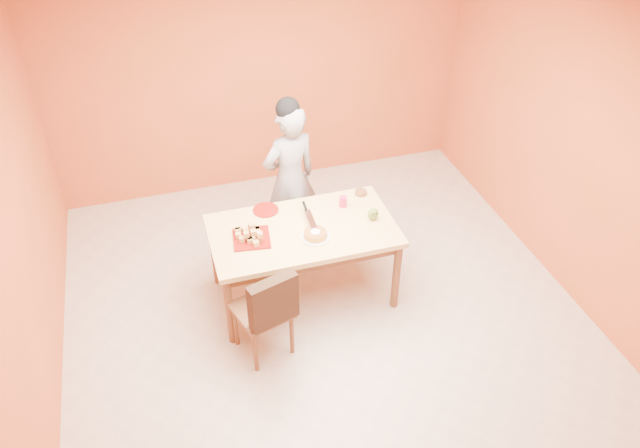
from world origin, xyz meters
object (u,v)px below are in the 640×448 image
object	(u,v)px
red_dinner_plate	(266,210)
sponge_cake	(315,234)
dining_chair	(262,309)
checker_tin	(361,193)
egg_ornament	(373,214)
magenta_glass	(343,201)
dining_table	(303,237)
person	(290,179)
pastry_platter	(252,238)

from	to	relation	value
red_dinner_plate	sponge_cake	bearing A→B (deg)	-57.40
dining_chair	checker_tin	size ratio (longest dim) A/B	8.33
sponge_cake	egg_ornament	bearing A→B (deg)	9.68
checker_tin	red_dinner_plate	bearing A→B (deg)	180.00
dining_chair	sponge_cake	xyz separation A→B (m)	(0.57, 0.42, 0.32)
egg_ornament	checker_tin	world-z (taller)	egg_ornament
magenta_glass	dining_chair	bearing A→B (deg)	-139.96
dining_table	sponge_cake	distance (m)	0.21
magenta_glass	sponge_cake	bearing A→B (deg)	-135.27
dining_chair	red_dinner_plate	xyz separation A→B (m)	(0.25, 0.92, 0.29)
dining_table	checker_tin	world-z (taller)	checker_tin
sponge_cake	magenta_glass	bearing A→B (deg)	44.73
person	pastry_platter	xyz separation A→B (m)	(-0.54, -0.78, -0.00)
dining_chair	person	world-z (taller)	person
dining_chair	magenta_glass	distance (m)	1.27
egg_ornament	checker_tin	size ratio (longest dim) A/B	1.10
person	dining_table	bearing A→B (deg)	67.66
dining_chair	pastry_platter	bearing A→B (deg)	67.89
pastry_platter	sponge_cake	world-z (taller)	sponge_cake
red_dinner_plate	dining_table	bearing A→B (deg)	-54.95
checker_tin	person	bearing A→B (deg)	143.84
egg_ornament	magenta_glass	xyz separation A→B (m)	(-0.19, 0.27, -0.01)
magenta_glass	pastry_platter	bearing A→B (deg)	-165.37
person	egg_ornament	xyz separation A→B (m)	(0.54, -0.82, 0.05)
person	sponge_cake	distance (m)	0.91
person	red_dinner_plate	distance (m)	0.53
dining_chair	person	distance (m)	1.49
pastry_platter	red_dinner_plate	bearing A→B (deg)	60.62
person	checker_tin	world-z (taller)	person
egg_ornament	checker_tin	bearing A→B (deg)	67.70
dining_table	red_dinner_plate	bearing A→B (deg)	125.05
sponge_cake	checker_tin	xyz separation A→B (m)	(0.59, 0.50, -0.02)
dining_chair	red_dinner_plate	world-z (taller)	dining_chair
pastry_platter	egg_ornament	distance (m)	1.08
dining_table	person	bearing A→B (deg)	83.40
pastry_platter	dining_chair	bearing A→B (deg)	-95.01
checker_tin	dining_table	bearing A→B (deg)	-151.96
dining_table	person	distance (m)	0.78
dining_table	magenta_glass	bearing A→B (deg)	26.40
dining_chair	egg_ornament	world-z (taller)	dining_chair
person	egg_ornament	world-z (taller)	person
dining_chair	egg_ornament	xyz separation A→B (m)	(1.12, 0.52, 0.34)
dining_table	checker_tin	xyz separation A→B (m)	(0.66, 0.35, 0.11)
red_dinner_plate	dining_chair	bearing A→B (deg)	-105.44
sponge_cake	magenta_glass	distance (m)	0.52
red_dinner_plate	checker_tin	xyz separation A→B (m)	(0.90, 0.00, 0.01)
dining_table	sponge_cake	size ratio (longest dim) A/B	8.19
sponge_cake	red_dinner_plate	bearing A→B (deg)	122.60
magenta_glass	red_dinner_plate	bearing A→B (deg)	168.99
egg_ornament	magenta_glass	distance (m)	0.33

